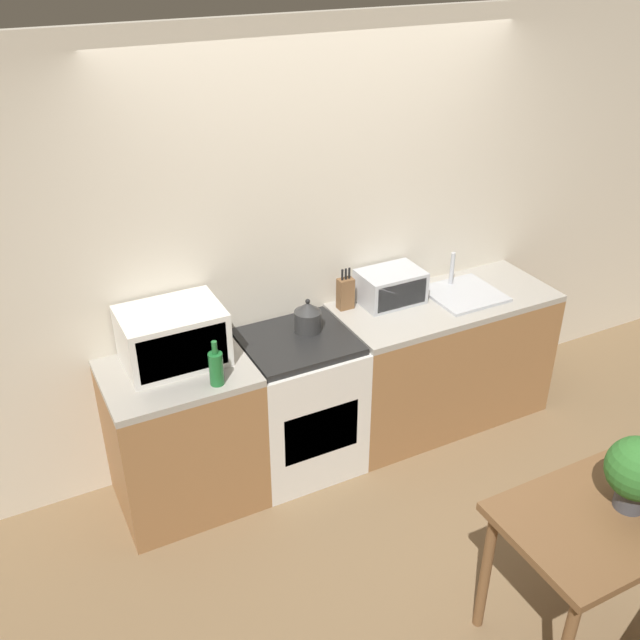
{
  "coord_description": "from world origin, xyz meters",
  "views": [
    {
      "loc": [
        -1.82,
        -2.47,
        3.02
      ],
      "look_at": [
        -0.23,
        0.63,
        1.05
      ],
      "focal_mm": 40.0,
      "sensor_mm": 36.0,
      "label": 1
    }
  ],
  "objects": [
    {
      "name": "ground_plane",
      "position": [
        0.0,
        0.0,
        0.0
      ],
      "size": [
        16.0,
        16.0,
        0.0
      ],
      "primitive_type": "plane",
      "color": "brown"
    },
    {
      "name": "wall_back",
      "position": [
        0.0,
        1.07,
        1.3
      ],
      "size": [
        10.0,
        0.06,
        2.6
      ],
      "color": "beige",
      "rests_on": "ground_plane"
    },
    {
      "name": "counter_left_run",
      "position": [
        -1.05,
        0.73,
        0.45
      ],
      "size": [
        0.79,
        0.62,
        0.9
      ],
      "color": "olive",
      "rests_on": "ground_plane"
    },
    {
      "name": "counter_right_run",
      "position": [
        0.72,
        0.73,
        0.45
      ],
      "size": [
        1.45,
        0.62,
        0.9
      ],
      "color": "olive",
      "rests_on": "ground_plane"
    },
    {
      "name": "stove_range",
      "position": [
        -0.33,
        0.73,
        0.45
      ],
      "size": [
        0.65,
        0.62,
        0.9
      ],
      "color": "silver",
      "rests_on": "ground_plane"
    },
    {
      "name": "kettle",
      "position": [
        -0.23,
        0.79,
        0.99
      ],
      "size": [
        0.16,
        0.16,
        0.21
      ],
      "color": "#2D2D2D",
      "rests_on": "stove_range"
    },
    {
      "name": "microwave",
      "position": [
        -1.02,
        0.82,
        1.06
      ],
      "size": [
        0.54,
        0.39,
        0.32
      ],
      "color": "silver",
      "rests_on": "counter_left_run"
    },
    {
      "name": "bottle",
      "position": [
        -0.89,
        0.51,
        1.0
      ],
      "size": [
        0.08,
        0.08,
        0.26
      ],
      "color": "#1E662D",
      "rests_on": "counter_left_run"
    },
    {
      "name": "knife_block",
      "position": [
        0.1,
        0.93,
        1.0
      ],
      "size": [
        0.1,
        0.07,
        0.27
      ],
      "color": "brown",
      "rests_on": "counter_right_run"
    },
    {
      "name": "toaster_oven",
      "position": [
        0.39,
        0.88,
        1.0
      ],
      "size": [
        0.39,
        0.28,
        0.21
      ],
      "color": "#ADAFB5",
      "rests_on": "counter_right_run"
    },
    {
      "name": "sink_basin",
      "position": [
        0.86,
        0.74,
        0.92
      ],
      "size": [
        0.44,
        0.42,
        0.24
      ],
      "color": "#ADAFB5",
      "rests_on": "counter_right_run"
    },
    {
      "name": "dining_table",
      "position": [
        0.27,
        -1.01,
        0.65
      ],
      "size": [
        0.81,
        0.62,
        0.77
      ],
      "color": "brown",
      "rests_on": "ground_plane"
    },
    {
      "name": "potted_plant",
      "position": [
        0.44,
        -1.02,
        0.97
      ],
      "size": [
        0.28,
        0.28,
        0.36
      ],
      "color": "#424247",
      "rests_on": "dining_table"
    }
  ]
}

